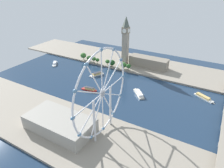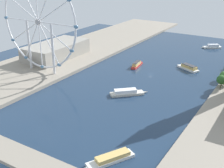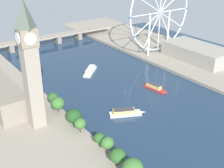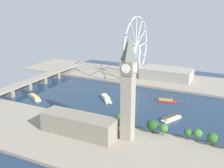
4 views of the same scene
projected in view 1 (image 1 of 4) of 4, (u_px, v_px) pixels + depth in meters
name	position (u px, v px, depth m)	size (l,w,h in m)	color
ground_plane	(105.00, 86.00, 320.16)	(392.35, 392.35, 0.00)	#1E334C
riverbank_left	(134.00, 63.00, 404.36)	(90.00, 520.00, 3.00)	gray
riverbank_right	(55.00, 125.00, 234.54)	(90.00, 520.00, 3.00)	gray
clock_tower	(125.00, 41.00, 371.08)	(12.55, 12.55, 91.01)	gray
parliament_block	(148.00, 62.00, 378.38)	(22.00, 72.35, 18.56)	gray
tree_row_embankment	(104.00, 61.00, 389.01)	(13.22, 114.07, 14.41)	#513823
ferris_wheel	(102.00, 94.00, 199.28)	(95.26, 3.20, 96.39)	silver
riverside_hall	(60.00, 123.00, 222.35)	(39.43, 76.93, 16.26)	gray
tour_boat_0	(97.00, 74.00, 355.27)	(28.70, 17.56, 5.44)	white
tour_boat_1	(89.00, 89.00, 307.79)	(8.21, 27.96, 5.66)	#B22D28
tour_boat_2	(55.00, 64.00, 399.22)	(24.65, 19.68, 4.98)	white
tour_boat_3	(204.00, 97.00, 288.07)	(20.10, 31.67, 4.26)	white
tour_boat_4	(139.00, 93.00, 297.18)	(27.96, 26.29, 4.99)	beige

